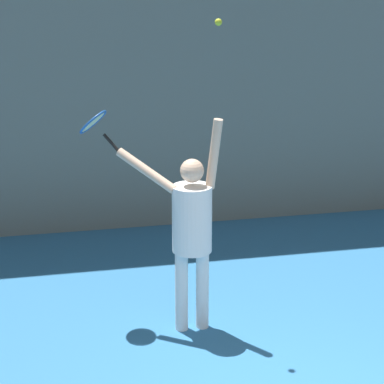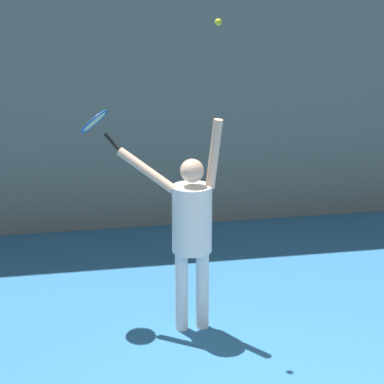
# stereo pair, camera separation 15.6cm
# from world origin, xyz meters

# --- Properties ---
(back_wall) EXTENTS (18.00, 0.10, 5.00)m
(back_wall) POSITION_xyz_m (0.00, 5.48, 2.50)
(back_wall) COLOR slate
(back_wall) RESTS_ON ground_plane
(tennis_player) EXTENTS (1.00, 0.63, 2.18)m
(tennis_player) POSITION_xyz_m (-0.58, 2.39, 1.12)
(tennis_player) COLOR white
(tennis_player) RESTS_ON ground_plane
(tennis_racket) EXTENTS (0.45, 0.42, 0.42)m
(tennis_racket) POSITION_xyz_m (-1.45, 2.89, 2.07)
(tennis_racket) COLOR black
(tennis_ball) EXTENTS (0.06, 0.06, 0.06)m
(tennis_ball) POSITION_xyz_m (-0.36, 2.28, 3.06)
(tennis_ball) COLOR #CCDB2D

